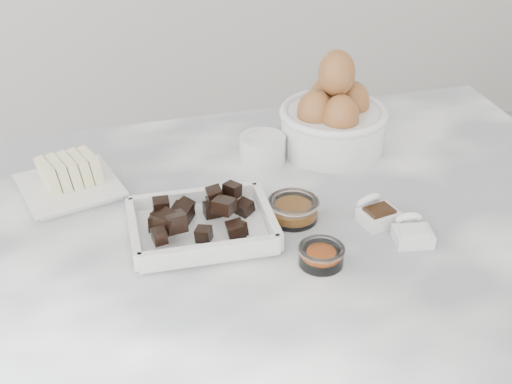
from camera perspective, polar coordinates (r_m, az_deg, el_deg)
marble_slab at (r=1.10m, az=-0.60°, el=-3.61°), size 1.20×0.80×0.04m
chocolate_dish at (r=1.06m, az=-4.39°, el=-2.42°), size 0.22×0.17×0.06m
butter_plate at (r=1.20m, az=-14.92°, el=0.99°), size 0.18×0.18×0.06m
sugar_ramekin at (r=1.25m, az=0.52°, el=3.53°), size 0.08×0.08×0.05m
egg_bowl at (r=1.28m, az=6.19°, el=5.91°), size 0.19×0.19×0.19m
honey_bowl at (r=1.09m, az=2.99°, el=-1.37°), size 0.08×0.08×0.03m
zest_bowl at (r=1.00m, az=5.24°, el=-4.99°), size 0.07×0.07×0.03m
vanilla_spoon at (r=1.11m, az=9.59°, el=-1.62°), size 0.07×0.08×0.04m
salt_spoon at (r=1.07m, az=12.36°, el=-3.12°), size 0.06×0.07×0.04m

